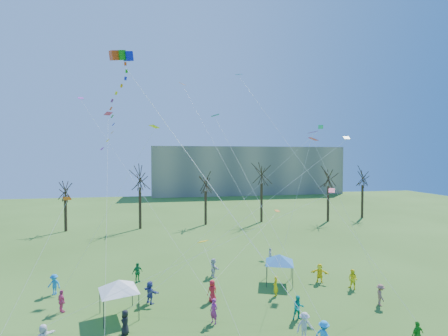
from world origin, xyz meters
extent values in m
cube|color=gray|center=(22.00, 82.00, 7.50)|extent=(60.00, 14.00, 15.00)
cylinder|color=black|center=(-19.39, 36.48, 2.50)|extent=(0.44, 0.44, 5.00)
cylinder|color=black|center=(-7.94, 36.27, 3.41)|extent=(0.44, 0.44, 6.82)
cylinder|color=black|center=(3.01, 37.33, 2.93)|extent=(0.44, 0.44, 5.87)
cylinder|color=black|center=(13.28, 37.88, 3.53)|extent=(0.44, 0.44, 7.07)
cylinder|color=black|center=(25.40, 36.12, 3.22)|extent=(0.44, 0.44, 6.44)
cylinder|color=black|center=(33.61, 37.99, 3.20)|extent=(0.44, 0.44, 6.39)
cube|color=red|center=(-7.20, 7.33, 19.01)|extent=(0.82, 1.05, 0.87)
cube|color=#148A12|center=(-6.72, 7.33, 19.01)|extent=(0.82, 1.05, 0.87)
cube|color=#101BCB|center=(-6.24, 7.33, 19.01)|extent=(0.82, 1.05, 0.87)
cylinder|color=white|center=(-1.23, 1.22, 10.30)|extent=(0.02, 0.02, 22.96)
cylinder|color=#3F3F44|center=(-7.88, 5.89, 0.96)|extent=(0.08, 0.08, 1.93)
cylinder|color=#3F3F44|center=(-5.59, 6.58, 0.96)|extent=(0.08, 0.08, 1.93)
cylinder|color=#3F3F44|center=(-8.57, 8.17, 0.96)|extent=(0.08, 0.08, 1.93)
cylinder|color=#3F3F44|center=(-6.29, 8.87, 0.96)|extent=(0.08, 0.08, 1.93)
pyramid|color=white|center=(-7.08, 7.38, 2.34)|extent=(3.51, 3.51, 0.83)
cylinder|color=#3F3F44|center=(5.27, 10.47, 0.94)|extent=(0.08, 0.08, 1.87)
cylinder|color=#3F3F44|center=(7.46, 9.70, 0.94)|extent=(0.08, 0.08, 1.87)
cylinder|color=#3F3F44|center=(6.04, 12.65, 0.94)|extent=(0.08, 0.08, 1.87)
cylinder|color=#3F3F44|center=(8.22, 11.89, 0.94)|extent=(0.08, 0.08, 1.87)
pyramid|color=#2266AB|center=(6.75, 11.18, 2.27)|extent=(3.37, 3.37, 0.80)
imported|color=#1C91E7|center=(5.78, 0.94, 0.91)|extent=(1.16, 1.35, 1.82)
imported|color=green|center=(11.67, 0.24, 0.79)|extent=(0.98, 0.55, 1.58)
imported|color=black|center=(-6.33, 4.92, 0.81)|extent=(0.65, 0.87, 1.62)
imported|color=#9F2777|center=(-0.35, 5.18, 0.88)|extent=(0.74, 0.76, 1.76)
imported|color=#0B9C8C|center=(5.76, 4.63, 0.87)|extent=(0.87, 0.70, 1.73)
imported|color=#945F50|center=(13.04, 5.45, 0.84)|extent=(0.94, 1.23, 1.68)
imported|color=#E34B88|center=(-11.44, 8.80, 0.86)|extent=(0.98, 1.03, 1.72)
imported|color=#464997|center=(-4.94, 9.10, 0.90)|extent=(1.53, 1.59, 1.81)
imported|color=red|center=(0.03, 8.57, 0.86)|extent=(1.00, 0.85, 1.73)
imported|color=yellow|center=(5.42, 8.53, 0.85)|extent=(0.71, 0.73, 1.69)
imported|color=#FFF11A|center=(12.68, 8.63, 0.87)|extent=(0.99, 1.06, 1.75)
imported|color=#197CCE|center=(-13.09, 12.21, 0.88)|extent=(1.29, 0.98, 1.76)
imported|color=#1D853F|center=(-6.34, 13.67, 0.92)|extent=(1.13, 1.01, 1.84)
imported|color=silver|center=(0.88, 13.67, 0.91)|extent=(0.92, 1.77, 1.83)
imported|color=#BBBCC1|center=(5.09, 2.16, 0.90)|extent=(1.24, 0.81, 1.80)
imported|color=yellow|center=(10.51, 10.59, 0.87)|extent=(1.67, 1.19, 1.74)
imported|color=white|center=(7.72, 16.66, 0.81)|extent=(0.58, 1.01, 1.62)
cube|color=red|center=(-10.47, 7.21, 8.85)|extent=(0.51, 0.60, 0.31)
cylinder|color=white|center=(-11.41, 3.84, 5.07)|extent=(0.01, 0.01, 9.99)
cube|color=#CF2288|center=(-8.71, 13.32, 15.67)|extent=(0.85, 0.89, 0.24)
cylinder|color=white|center=(-7.79, 7.09, 8.48)|extent=(0.01, 0.01, 18.80)
cube|color=yellow|center=(-1.25, 3.98, 6.21)|extent=(0.74, 0.71, 0.20)
cylinder|color=white|center=(-0.36, 2.03, 3.76)|extent=(0.01, 0.01, 6.23)
cube|color=teal|center=(0.86, 12.29, 15.60)|extent=(0.82, 0.68, 0.25)
cylinder|color=white|center=(3.32, 6.61, 8.45)|extent=(0.01, 0.01, 18.61)
cube|color=#2789E0|center=(4.25, 17.32, 20.79)|extent=(0.92, 0.97, 0.20)
cylinder|color=white|center=(7.96, 8.78, 11.05)|extent=(0.01, 0.01, 26.67)
cube|color=#C41841|center=(9.22, 6.33, 9.12)|extent=(0.67, 0.71, 0.32)
cylinder|color=white|center=(-0.87, 5.13, 5.21)|extent=(0.01, 0.01, 21.65)
cube|color=#7EC32D|center=(13.77, 11.71, 13.66)|extent=(0.71, 0.80, 0.32)
cylinder|color=white|center=(3.72, 8.31, 7.48)|extent=(0.01, 0.01, 24.36)
cube|color=#B238C5|center=(-12.25, 18.24, 17.84)|extent=(0.75, 0.83, 0.30)
cylinder|color=white|center=(-6.30, 11.71, 9.57)|extent=(0.01, 0.01, 23.93)
cube|color=orange|center=(-1.62, 21.89, 20.55)|extent=(0.83, 0.79, 0.36)
cylinder|color=white|center=(2.07, 13.26, 10.93)|extent=(0.01, 0.01, 26.61)
cube|color=#E2255C|center=(7.91, 6.92, 13.20)|extent=(0.68, 0.54, 0.26)
cylinder|color=white|center=(10.48, 6.19, 7.25)|extent=(0.01, 0.01, 12.67)
cube|color=yellow|center=(-4.44, 7.49, 14.01)|extent=(0.82, 0.81, 0.22)
cylinder|color=white|center=(-7.94, 8.14, 7.66)|extent=(0.01, 0.01, 14.23)
cube|color=#17A1AD|center=(13.34, 16.11, 15.12)|extent=(0.75, 0.79, 0.38)
cylinder|color=white|center=(4.20, 12.60, 8.21)|extent=(0.01, 0.01, 23.74)
cube|color=#D7640B|center=(9.79, 20.18, 5.13)|extent=(0.60, 0.74, 0.18)
cylinder|color=white|center=(4.91, 14.37, 3.22)|extent=(0.01, 0.01, 15.56)
cube|color=purple|center=(9.07, 9.40, 13.95)|extent=(0.91, 0.77, 0.20)
cylinder|color=white|center=(7.25, 8.97, 7.62)|extent=(0.01, 0.01, 12.81)
camera|label=1|loc=(-3.53, -16.20, 11.75)|focal=25.00mm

